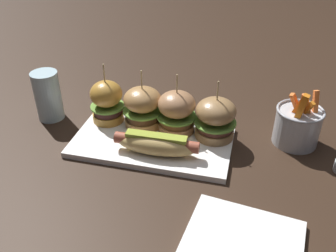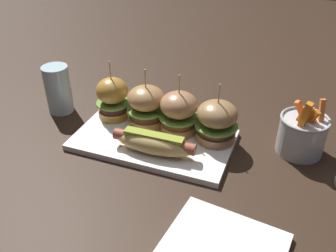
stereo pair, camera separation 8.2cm
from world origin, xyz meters
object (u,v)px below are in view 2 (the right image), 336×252
(slider_far_right, at_px, (217,121))
(slider_center_right, at_px, (179,112))
(platter_main, at_px, (154,140))
(water_glass, at_px, (58,89))
(fries_bucket, at_px, (302,134))
(slider_far_left, at_px, (113,98))
(slider_center_left, at_px, (146,106))
(hot_dog, at_px, (154,143))

(slider_far_right, bearing_deg, slider_center_right, 178.16)
(platter_main, relative_size, water_glass, 2.87)
(slider_far_right, xyz_separation_m, fries_bucket, (0.18, 0.04, -0.02))
(fries_bucket, bearing_deg, slider_far_left, -175.71)
(slider_center_right, distance_m, slider_far_right, 0.09)
(platter_main, distance_m, slider_far_left, 0.15)
(slider_center_left, bearing_deg, hot_dog, -58.81)
(hot_dog, height_order, slider_far_right, slider_far_right)
(hot_dog, bearing_deg, platter_main, 114.32)
(slider_far_left, xyz_separation_m, fries_bucket, (0.45, 0.03, -0.02))
(hot_dog, height_order, water_glass, water_glass)
(slider_center_right, relative_size, water_glass, 1.15)
(hot_dog, bearing_deg, slider_center_right, 77.47)
(platter_main, xyz_separation_m, water_glass, (-0.29, 0.05, 0.06))
(hot_dog, height_order, fries_bucket, fries_bucket)
(slider_center_left, distance_m, fries_bucket, 0.36)
(slider_center_left, distance_m, slider_far_right, 0.17)
(slider_far_right, relative_size, fries_bucket, 0.99)
(slider_far_right, height_order, water_glass, slider_far_right)
(slider_center_left, bearing_deg, slider_far_right, -1.67)
(platter_main, bearing_deg, hot_dog, -65.68)
(hot_dog, height_order, slider_center_left, slider_center_left)
(slider_center_right, relative_size, fries_bucket, 1.02)
(water_glass, bearing_deg, fries_bucket, 3.45)
(slider_center_right, xyz_separation_m, fries_bucket, (0.27, 0.04, -0.02))
(hot_dog, xyz_separation_m, slider_center_left, (-0.06, 0.10, 0.03))
(slider_center_right, distance_m, fries_bucket, 0.28)
(hot_dog, bearing_deg, water_glass, 162.12)
(slider_far_left, distance_m, water_glass, 0.16)
(slider_far_left, bearing_deg, water_glass, -178.93)
(hot_dog, distance_m, slider_far_right, 0.15)
(water_glass, bearing_deg, hot_dog, -17.88)
(platter_main, height_order, slider_far_left, slider_far_left)
(slider_center_left, bearing_deg, slider_far_left, 178.75)
(slider_far_left, relative_size, slider_far_right, 1.06)
(slider_far_right, distance_m, water_glass, 0.42)
(platter_main, bearing_deg, slider_far_right, 18.29)
(hot_dog, xyz_separation_m, slider_center_right, (0.02, 0.10, 0.03))
(hot_dog, xyz_separation_m, slider_far_left, (-0.15, 0.10, 0.03))
(slider_center_right, xyz_separation_m, water_glass, (-0.33, 0.00, -0.00))
(platter_main, relative_size, fries_bucket, 2.53)
(slider_far_left, bearing_deg, hot_dog, -34.04)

